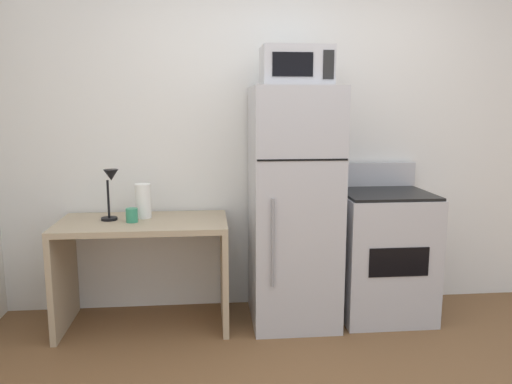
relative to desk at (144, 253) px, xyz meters
name	(u,v)px	position (x,y,z in m)	size (l,w,h in m)	color
wall_back_white	(290,136)	(1.08, 0.37, 0.78)	(5.00, 0.10, 2.60)	white
desk	(144,253)	(0.00, 0.00, 0.00)	(1.15, 0.61, 0.75)	tan
desk_lamp	(111,186)	(-0.21, 0.03, 0.47)	(0.14, 0.12, 0.35)	black
coffee_mug	(132,215)	(-0.07, -0.04, 0.27)	(0.08, 0.08, 0.10)	#338C66
paper_towel_roll	(143,201)	(0.00, 0.10, 0.35)	(0.11, 0.11, 0.24)	white
refrigerator	(293,207)	(1.04, -0.01, 0.30)	(0.59, 0.65, 1.65)	#B7B7BC
microwave	(296,66)	(1.04, -0.03, 1.26)	(0.46, 0.35, 0.26)	#B7B7BC
oven_range	(383,253)	(1.71, 0.01, -0.06)	(0.64, 0.61, 1.10)	#B7B7BC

